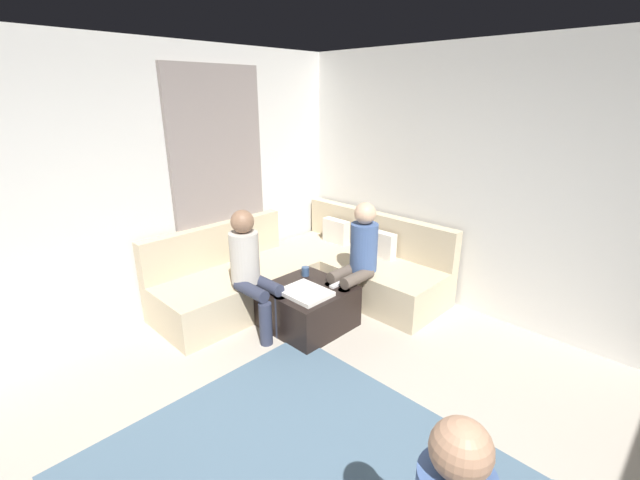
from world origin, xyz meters
TOP-DOWN VIEW (x-y plane):
  - wall_back at (0.00, 2.94)m, footprint 6.00×0.12m
  - wall_left at (-2.94, 0.00)m, footprint 0.12×6.00m
  - curtain_panel at (-2.84, 1.30)m, footprint 0.06×1.10m
  - sectional_couch at (-2.08, 1.88)m, footprint 2.10×2.55m
  - ottoman at (-1.59, 1.42)m, footprint 0.76×0.76m
  - folded_blanket at (-1.49, 1.30)m, footprint 0.44×0.36m
  - coffee_mug at (-1.81, 1.60)m, footprint 0.08×0.08m
  - game_remote at (-1.41, 1.64)m, footprint 0.05×0.15m
  - person_on_couch_back at (-1.39, 1.93)m, footprint 0.30×0.60m
  - person_on_couch_side at (-1.93, 1.01)m, footprint 0.60×0.30m

SIDE VIEW (x-z plane):
  - ottoman at x=-1.59m, z-range 0.00..0.42m
  - sectional_couch at x=-2.08m, z-range -0.15..0.72m
  - game_remote at x=-1.41m, z-range 0.42..0.44m
  - folded_blanket at x=-1.49m, z-range 0.42..0.46m
  - coffee_mug at x=-1.81m, z-range 0.42..0.52m
  - person_on_couch_back at x=-1.39m, z-range 0.06..1.26m
  - person_on_couch_side at x=-1.93m, z-range 0.06..1.26m
  - curtain_panel at x=-2.84m, z-range 0.00..2.50m
  - wall_back at x=0.00m, z-range 0.00..2.70m
  - wall_left at x=-2.94m, z-range 0.00..2.70m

